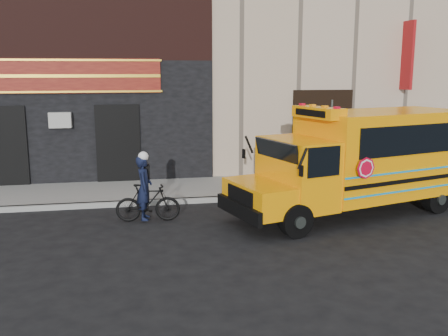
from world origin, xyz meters
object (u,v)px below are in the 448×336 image
Objects in this scene: school_bus at (364,158)px; bicycle at (148,203)px; sign_pole at (331,141)px; cyclist at (144,190)px.

school_bus is 4.42× the size of bicycle.
sign_pole is 6.38m from cyclist.
school_bus is at bearing -91.56° from sign_pole.
sign_pole reaches higher than cyclist.
cyclist reaches higher than bicycle.
school_bus is at bearing -87.49° from cyclist.
school_bus is at bearing -87.27° from bicycle.
bicycle is at bearing -158.83° from sign_pole.
school_bus is 5.87m from bicycle.
bicycle is at bearing 177.79° from school_bus.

